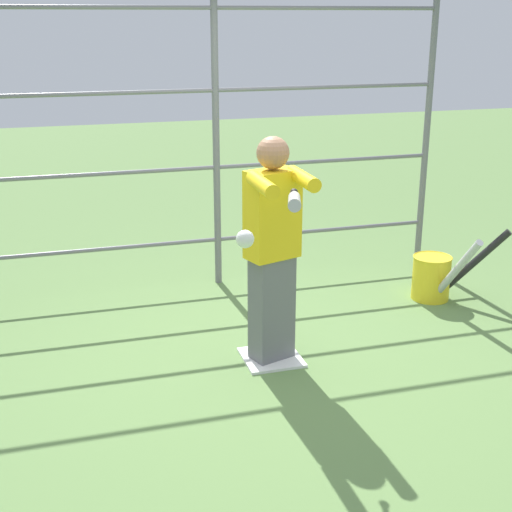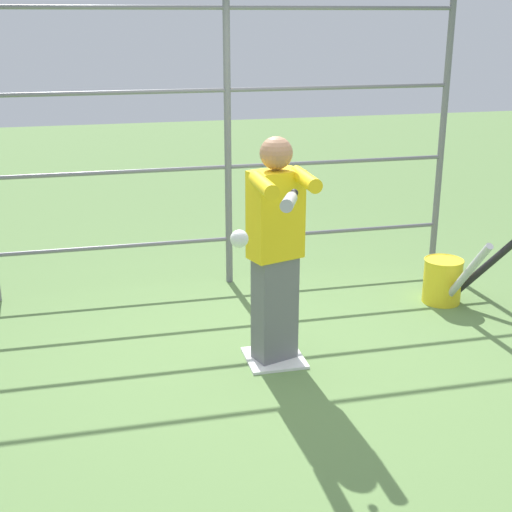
{
  "view_description": "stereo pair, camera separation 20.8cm",
  "coord_description": "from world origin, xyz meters",
  "px_view_note": "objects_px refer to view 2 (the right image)",
  "views": [
    {
      "loc": [
        1.38,
        4.32,
        2.3
      ],
      "look_at": [
        0.22,
        0.37,
        0.91
      ],
      "focal_mm": 50.0,
      "sensor_mm": 36.0,
      "label": 1
    },
    {
      "loc": [
        1.18,
        4.37,
        2.3
      ],
      "look_at": [
        0.22,
        0.37,
        0.91
      ],
      "focal_mm": 50.0,
      "sensor_mm": 36.0,
      "label": 2
    }
  ],
  "objects_px": {
    "bat_bucket": "(446,279)",
    "baseball_bat_swinging": "(290,200)",
    "batter": "(276,245)",
    "softball_in_flight": "(239,239)"
  },
  "relations": [
    {
      "from": "baseball_bat_swinging",
      "to": "bat_bucket",
      "type": "height_order",
      "value": "baseball_bat_swinging"
    },
    {
      "from": "batter",
      "to": "softball_in_flight",
      "type": "relative_size",
      "value": 16.38
    },
    {
      "from": "bat_bucket",
      "to": "softball_in_flight",
      "type": "bearing_deg",
      "value": 37.1
    },
    {
      "from": "baseball_bat_swinging",
      "to": "softball_in_flight",
      "type": "distance_m",
      "value": 0.34
    },
    {
      "from": "bat_bucket",
      "to": "baseball_bat_swinging",
      "type": "bearing_deg",
      "value": 40.39
    },
    {
      "from": "baseball_bat_swinging",
      "to": "bat_bucket",
      "type": "bearing_deg",
      "value": -139.61
    },
    {
      "from": "baseball_bat_swinging",
      "to": "bat_bucket",
      "type": "distance_m",
      "value": 2.66
    },
    {
      "from": "softball_in_flight",
      "to": "batter",
      "type": "bearing_deg",
      "value": -116.03
    },
    {
      "from": "batter",
      "to": "softball_in_flight",
      "type": "height_order",
      "value": "batter"
    },
    {
      "from": "baseball_bat_swinging",
      "to": "bat_bucket",
      "type": "xyz_separation_m",
      "value": [
        -1.82,
        -1.55,
        -1.17
      ]
    }
  ]
}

